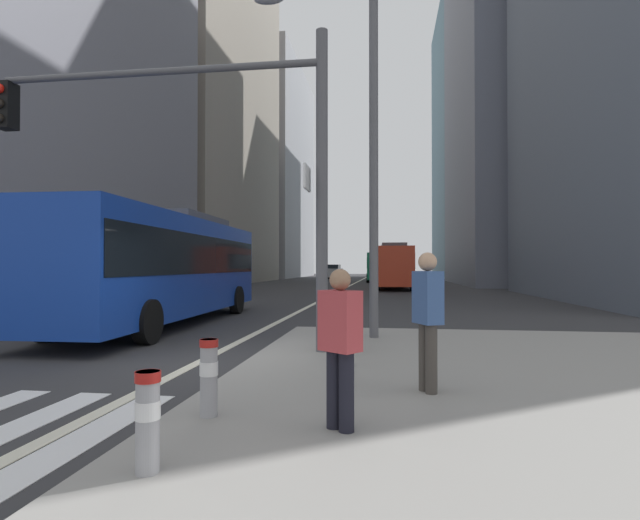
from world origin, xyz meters
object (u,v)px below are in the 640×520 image
at_px(car_receding_near, 381,272).
at_px(bollard_front, 148,416).
at_px(bollard_left, 209,373).
at_px(sedan_white_oncoming, 13,292).
at_px(pedestrian_waiting, 340,341).
at_px(city_bus_red_receding, 393,265).
at_px(traffic_signal_gantry, 203,141).
at_px(pedestrian_walking, 428,314).
at_px(city_bus_blue_oncoming, 164,263).
at_px(city_bus_red_distant, 380,265).
at_px(street_lamp_post, 374,107).
at_px(car_oncoming_mid, 334,272).

bearing_deg(car_receding_near, bollard_front, -90.78).
bearing_deg(bollard_left, bollard_front, -88.05).
distance_m(sedan_white_oncoming, bollard_front, 12.80).
relative_size(sedan_white_oncoming, pedestrian_waiting, 2.81).
bearing_deg(pedestrian_waiting, city_bus_red_receding, 88.63).
xyz_separation_m(city_bus_red_receding, pedestrian_waiting, (-0.80, -33.55, -0.83)).
height_order(traffic_signal_gantry, bollard_front, traffic_signal_gantry).
distance_m(bollard_front, pedestrian_walking, 3.63).
bearing_deg(bollard_left, city_bus_blue_oncoming, 118.43).
height_order(traffic_signal_gantry, pedestrian_waiting, traffic_signal_gantry).
relative_size(car_receding_near, pedestrian_waiting, 2.95).
bearing_deg(city_bus_red_receding, pedestrian_waiting, -91.37).
bearing_deg(car_receding_near, pedestrian_walking, -88.52).
distance_m(bollard_left, pedestrian_walking, 2.77).
height_order(sedan_white_oncoming, city_bus_red_distant, city_bus_red_distant).
bearing_deg(sedan_white_oncoming, city_bus_red_receding, 66.53).
bearing_deg(street_lamp_post, pedestrian_waiting, -91.34).
relative_size(city_bus_blue_oncoming, bollard_front, 14.22).
relative_size(bollard_front, bollard_left, 0.96).
relative_size(city_bus_red_receding, pedestrian_waiting, 7.41).
xyz_separation_m(car_oncoming_mid, pedestrian_waiting, (6.68, -58.85, 0.01)).
relative_size(sedan_white_oncoming, city_bus_red_distant, 0.39).
bearing_deg(bollard_left, traffic_signal_gantry, 112.44).
distance_m(city_bus_blue_oncoming, pedestrian_waiting, 10.83).
relative_size(city_bus_red_distant, pedestrian_waiting, 7.26).
relative_size(car_oncoming_mid, pedestrian_walking, 2.60).
xyz_separation_m(traffic_signal_gantry, bollard_left, (1.66, -4.02, -3.54)).
bearing_deg(sedan_white_oncoming, pedestrian_walking, -29.68).
xyz_separation_m(city_bus_red_distant, bollard_front, (-0.87, -50.78, -1.25)).
relative_size(city_bus_red_distant, car_receding_near, 2.46).
relative_size(sedan_white_oncoming, street_lamp_post, 0.55).
relative_size(sedan_white_oncoming, traffic_signal_gantry, 0.64).
xyz_separation_m(sedan_white_oncoming, pedestrian_walking, (11.26, -6.42, 0.14)).
height_order(city_bus_red_distant, car_receding_near, city_bus_red_distant).
xyz_separation_m(city_bus_red_receding, bollard_left, (-2.21, -33.33, -1.23)).
distance_m(car_receding_near, pedestrian_walking, 58.02).
bearing_deg(sedan_white_oncoming, bollard_left, -41.07).
bearing_deg(pedestrian_waiting, car_receding_near, 90.52).
height_order(city_bus_blue_oncoming, pedestrian_waiting, city_bus_blue_oncoming).
relative_size(street_lamp_post, bollard_front, 10.33).
height_order(city_bus_red_distant, car_oncoming_mid, city_bus_red_distant).
xyz_separation_m(street_lamp_post, bollard_left, (-1.56, -5.94, -4.68)).
height_order(sedan_white_oncoming, traffic_signal_gantry, traffic_signal_gantry).
relative_size(city_bus_blue_oncoming, traffic_signal_gantry, 1.61).
relative_size(city_bus_blue_oncoming, city_bus_red_receding, 0.96).
bearing_deg(pedestrian_waiting, city_bus_blue_oncoming, 124.47).
height_order(city_bus_red_receding, car_oncoming_mid, city_bus_red_receding).
relative_size(traffic_signal_gantry, pedestrian_waiting, 4.40).
height_order(car_oncoming_mid, pedestrian_waiting, car_oncoming_mid).
bearing_deg(bollard_left, city_bus_red_receding, 86.20).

